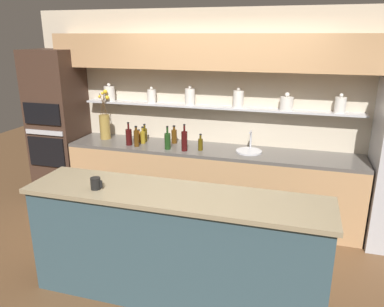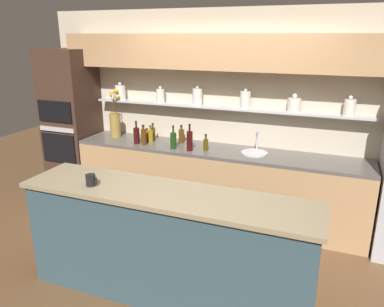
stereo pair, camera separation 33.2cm
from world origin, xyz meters
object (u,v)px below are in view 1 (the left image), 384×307
at_px(bottle_wine_1, 129,137).
at_px(bottle_spirit_6, 136,138).
at_px(bottle_oil_5, 143,137).
at_px(bottle_spirit_7, 174,136).
at_px(flower_vase, 105,125).
at_px(coffee_mug, 96,183).
at_px(bottle_wine_2, 184,141).
at_px(bottle_oil_4, 145,135).
at_px(bottle_oil_0, 200,144).
at_px(bottle_wine_3, 168,141).
at_px(oven_tower, 59,127).
at_px(bottle_sauce_8, 139,137).
at_px(sink_fixture, 249,150).

relative_size(bottle_wine_1, bottle_spirit_6, 1.14).
bearing_deg(bottle_oil_5, bottle_spirit_7, 16.74).
distance_m(flower_vase, coffee_mug, 2.03).
distance_m(bottle_oil_5, coffee_mug, 1.78).
distance_m(bottle_wine_2, bottle_oil_4, 0.69).
distance_m(bottle_oil_0, bottle_spirit_6, 0.83).
height_order(bottle_wine_3, bottle_oil_4, bottle_wine_3).
relative_size(oven_tower, bottle_sauce_8, 12.12).
relative_size(bottle_oil_4, bottle_spirit_6, 0.89).
bearing_deg(bottle_spirit_6, bottle_wine_2, -0.87).
xyz_separation_m(bottle_oil_0, coffee_mug, (-0.48, -1.66, 0.07)).
xyz_separation_m(bottle_oil_4, bottle_oil_5, (0.01, -0.09, -0.01)).
distance_m(bottle_oil_4, bottle_spirit_6, 0.25).
height_order(oven_tower, bottle_oil_5, oven_tower).
xyz_separation_m(bottle_wine_3, bottle_oil_4, (-0.41, 0.25, -0.01)).
distance_m(bottle_oil_4, bottle_spirit_7, 0.41).
distance_m(bottle_spirit_6, bottle_sauce_8, 0.19).
distance_m(bottle_wine_3, bottle_oil_4, 0.48).
distance_m(sink_fixture, bottle_oil_0, 0.60).
xyz_separation_m(sink_fixture, bottle_wine_1, (-1.53, -0.14, 0.09)).
distance_m(bottle_wine_1, bottle_oil_5, 0.19).
xyz_separation_m(oven_tower, bottle_wine_3, (1.68, -0.16, -0.02)).
xyz_separation_m(bottle_wine_1, bottle_oil_4, (0.13, 0.22, -0.02)).
distance_m(oven_tower, bottle_spirit_6, 1.26).
height_order(bottle_wine_2, coffee_mug, bottle_wine_2).
bearing_deg(bottle_oil_0, flower_vase, 173.57).
height_order(oven_tower, bottle_spirit_7, oven_tower).
distance_m(bottle_oil_0, bottle_oil_4, 0.84).
bearing_deg(bottle_oil_5, bottle_oil_0, -6.41).
distance_m(bottle_sauce_8, coffee_mug, 1.82).
bearing_deg(bottle_oil_4, bottle_wine_2, -21.82).
relative_size(bottle_oil_0, bottle_oil_5, 0.94).
xyz_separation_m(flower_vase, bottle_wine_2, (1.21, -0.23, -0.07)).
height_order(sink_fixture, bottle_wine_1, bottle_wine_1).
bearing_deg(bottle_wine_3, bottle_wine_2, -1.97).
bearing_deg(sink_fixture, bottle_oil_0, -170.15).
relative_size(sink_fixture, bottle_oil_5, 1.41).
relative_size(oven_tower, bottle_oil_4, 8.86).
bearing_deg(bottle_wine_3, bottle_spirit_6, 179.71).
xyz_separation_m(bottle_wine_2, bottle_oil_5, (-0.62, 0.16, -0.04)).
height_order(bottle_wine_3, bottle_oil_5, bottle_wine_3).
xyz_separation_m(bottle_oil_5, coffee_mug, (0.33, -1.75, 0.06)).
bearing_deg(bottle_oil_5, bottle_wine_3, -21.31).
bearing_deg(sink_fixture, bottle_spirit_6, -173.32).
bearing_deg(bottle_wine_1, bottle_sauce_8, 65.84).
bearing_deg(bottle_oil_5, oven_tower, -179.96).
relative_size(bottle_oil_0, bottle_oil_4, 0.88).
xyz_separation_m(flower_vase, bottle_spirit_7, (0.98, 0.05, -0.10)).
bearing_deg(bottle_sauce_8, coffee_mug, -77.24).
distance_m(bottle_oil_0, bottle_sauce_8, 0.89).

